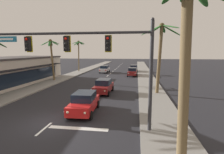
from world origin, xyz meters
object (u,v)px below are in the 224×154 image
sedan_lead_at_stop_bar (84,102)px  palm_right_second (160,45)px  sedan_third_in_queue (104,86)px  sedan_parked_nearest_kerb (132,72)px  traffic_signal_mast (92,52)px  palm_right_nearest (186,40)px  sedan_oncoming_far (105,69)px  palm_left_second (51,51)px  sedan_parked_mid_kerb (134,68)px  palm_left_third (79,48)px

sedan_lead_at_stop_bar → palm_right_second: (6.85, 7.54, 4.84)m
sedan_third_in_queue → sedan_parked_nearest_kerb: same height
traffic_signal_mast → palm_right_nearest: 5.67m
sedan_oncoming_far → palm_left_second: bearing=-118.2°
sedan_parked_mid_kerb → palm_right_second: palm_right_second is taller
palm_left_second → palm_right_nearest: bearing=-52.2°
traffic_signal_mast → palm_left_third: (-11.53, 32.01, 0.93)m
traffic_signal_mast → sedan_parked_mid_kerb: bearing=86.5°
palm_left_second → palm_right_nearest: palm_right_nearest is taller
traffic_signal_mast → sedan_lead_at_stop_bar: 5.25m
sedan_parked_mid_kerb → palm_right_nearest: 36.79m
palm_left_second → palm_right_second: (16.97, -7.29, 0.63)m
traffic_signal_mast → sedan_lead_at_stop_bar: traffic_signal_mast is taller
palm_left_third → palm_right_second: size_ratio=0.93×
palm_left_second → palm_left_third: 14.29m
sedan_lead_at_stop_bar → palm_left_third: 31.20m
sedan_parked_nearest_kerb → traffic_signal_mast: bearing=-94.2°
sedan_third_in_queue → palm_right_nearest: 15.11m
palm_right_nearest → sedan_lead_at_stop_bar: bearing=135.1°
traffic_signal_mast → sedan_oncoming_far: traffic_signal_mast is taller
sedan_parked_nearest_kerb → palm_left_second: size_ratio=0.64×
traffic_signal_mast → sedan_oncoming_far: (-4.77, 30.48, -4.12)m
sedan_oncoming_far → sedan_parked_mid_kerb: same height
sedan_lead_at_stop_bar → palm_right_nearest: 9.81m
traffic_signal_mast → sedan_lead_at_stop_bar: bearing=116.8°
sedan_third_in_queue → sedan_oncoming_far: bearing=100.0°
palm_left_third → palm_right_second: bearing=-51.9°
palm_left_third → traffic_signal_mast: bearing=-70.2°
palm_left_third → sedan_oncoming_far: bearing=-12.8°
palm_left_second → palm_right_second: 18.48m
palm_right_nearest → sedan_third_in_queue: bearing=113.9°
palm_left_second → sedan_lead_at_stop_bar: bearing=-55.7°
sedan_parked_nearest_kerb → palm_left_third: (-13.44, 6.28, 5.05)m
sedan_oncoming_far → sedan_parked_mid_kerb: (6.80, 2.73, 0.00)m
sedan_third_in_queue → palm_left_third: 24.89m
traffic_signal_mast → palm_left_second: palm_left_second is taller
traffic_signal_mast → palm_left_third: size_ratio=1.44×
traffic_signal_mast → palm_right_nearest: palm_right_nearest is taller
sedan_lead_at_stop_bar → sedan_oncoming_far: bearing=96.8°
sedan_third_in_queue → palm_right_second: palm_right_second is taller
sedan_parked_nearest_kerb → palm_left_third: 15.67m
sedan_third_in_queue → sedan_parked_nearest_kerb: bearing=79.0°
traffic_signal_mast → sedan_third_in_queue: bearing=96.7°
sedan_parked_mid_kerb → palm_right_nearest: size_ratio=0.55×
sedan_lead_at_stop_bar → sedan_third_in_queue: same height
palm_right_nearest → palm_left_third: bearing=114.7°
sedan_parked_nearest_kerb → palm_right_second: 16.39m
palm_left_third → palm_right_second: (16.91, -21.55, -0.21)m
sedan_lead_at_stop_bar → palm_right_nearest: size_ratio=0.55×
sedan_lead_at_stop_bar → sedan_parked_mid_kerb: size_ratio=1.01×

